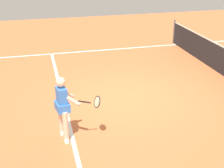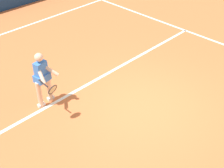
% 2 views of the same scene
% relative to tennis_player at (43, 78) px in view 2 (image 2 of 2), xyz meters
% --- Properties ---
extents(ground_plane, '(23.89, 23.89, 0.00)m').
position_rel_tennis_player_xyz_m(ground_plane, '(-1.77, 1.98, -0.85)').
color(ground_plane, '#C66638').
extents(baseline_marking, '(10.50, 0.10, 0.01)m').
position_rel_tennis_player_xyz_m(baseline_marking, '(-1.77, -4.71, -0.84)').
color(baseline_marking, white).
rests_on(baseline_marking, ground).
extents(service_line_marking, '(9.50, 0.10, 0.01)m').
position_rel_tennis_player_xyz_m(service_line_marking, '(-1.77, 0.15, -0.84)').
color(service_line_marking, white).
rests_on(service_line_marking, ground).
extents(tennis_player, '(0.71, 1.03, 1.55)m').
position_rel_tennis_player_xyz_m(tennis_player, '(0.00, 0.00, 0.00)').
color(tennis_player, beige).
rests_on(tennis_player, ground).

